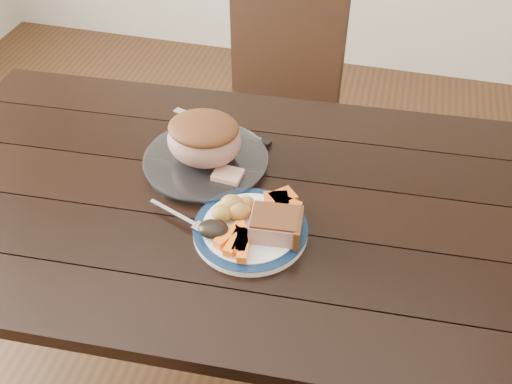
% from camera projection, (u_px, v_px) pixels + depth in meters
% --- Properties ---
extents(ground, '(4.00, 4.00, 0.00)m').
position_uv_depth(ground, '(234.00, 360.00, 1.89)').
color(ground, '#472B16').
rests_on(ground, ground).
extents(dining_table, '(1.65, 1.00, 0.75)m').
position_uv_depth(dining_table, '(227.00, 223.00, 1.44)').
color(dining_table, black).
rests_on(dining_table, ground).
extents(chair_far, '(0.49, 0.49, 0.93)m').
position_uv_depth(chair_far, '(273.00, 104.00, 2.07)').
color(chair_far, black).
rests_on(chair_far, ground).
extents(dinner_plate, '(0.26, 0.26, 0.02)m').
position_uv_depth(dinner_plate, '(250.00, 230.00, 1.29)').
color(dinner_plate, white).
rests_on(dinner_plate, dining_table).
extents(plate_rim, '(0.26, 0.26, 0.02)m').
position_uv_depth(plate_rim, '(250.00, 228.00, 1.28)').
color(plate_rim, '#0C203E').
rests_on(plate_rim, dinner_plate).
extents(serving_platter, '(0.31, 0.31, 0.02)m').
position_uv_depth(serving_platter, '(206.00, 162.00, 1.46)').
color(serving_platter, white).
rests_on(serving_platter, dining_table).
extents(pork_slice, '(0.12, 0.10, 0.05)m').
position_uv_depth(pork_slice, '(275.00, 225.00, 1.25)').
color(pork_slice, tan).
rests_on(pork_slice, dinner_plate).
extents(roasted_potatoes, '(0.09, 0.09, 0.05)m').
position_uv_depth(roasted_potatoes, '(234.00, 208.00, 1.29)').
color(roasted_potatoes, gold).
rests_on(roasted_potatoes, dinner_plate).
extents(carrot_batons, '(0.08, 0.11, 0.02)m').
position_uv_depth(carrot_batons, '(238.00, 241.00, 1.23)').
color(carrot_batons, orange).
rests_on(carrot_batons, dinner_plate).
extents(pumpkin_wedges, '(0.09, 0.09, 0.04)m').
position_uv_depth(pumpkin_wedges, '(282.00, 205.00, 1.30)').
color(pumpkin_wedges, orange).
rests_on(pumpkin_wedges, dinner_plate).
extents(dark_mushroom, '(0.07, 0.05, 0.03)m').
position_uv_depth(dark_mushroom, '(214.00, 229.00, 1.25)').
color(dark_mushroom, black).
rests_on(dark_mushroom, dinner_plate).
extents(fork, '(0.17, 0.08, 0.00)m').
position_uv_depth(fork, '(185.00, 219.00, 1.30)').
color(fork, silver).
rests_on(fork, dinner_plate).
extents(roast_joint, '(0.19, 0.16, 0.12)m').
position_uv_depth(roast_joint, '(204.00, 140.00, 1.41)').
color(roast_joint, '#A77166').
rests_on(roast_joint, serving_platter).
extents(cut_slice, '(0.07, 0.06, 0.02)m').
position_uv_depth(cut_slice, '(228.00, 175.00, 1.40)').
color(cut_slice, tan).
rests_on(cut_slice, serving_platter).
extents(carving_knife, '(0.31, 0.12, 0.01)m').
position_uv_depth(carving_knife, '(239.00, 133.00, 1.56)').
color(carving_knife, silver).
rests_on(carving_knife, dining_table).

